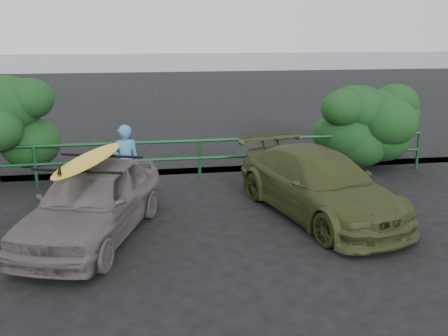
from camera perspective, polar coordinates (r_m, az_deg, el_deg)
The scene contains 9 objects.
ground at distance 8.11m, azimuth -5.81°, elevation -11.59°, with size 80.00×80.00×0.00m, color black.
ocean at distance 67.32m, azimuth -9.15°, elevation 12.09°, with size 200.00×200.00×0.00m, color #515B63.
guardrail at distance 12.63m, azimuth -7.32°, elevation 0.83°, with size 14.00×0.08×1.04m, color #12401F, non-canonical shape.
shrub_right at distance 14.06m, azimuth 13.38°, elevation 4.16°, with size 3.20×2.40×2.06m, color #163E18, non-canonical shape.
sedan at distance 9.37m, azimuth -14.80°, elevation -3.68°, with size 1.63×4.05×1.38m, color #5F5755.
olive_vehicle at distance 10.36m, azimuth 10.78°, elevation -1.81°, with size 1.83×4.51×1.31m, color #393E1B.
man at distance 11.31m, azimuth -11.18°, elevation 0.66°, with size 0.62×0.41×1.70m, color teal.
roof_rack at distance 9.16m, azimuth -15.10°, elevation 0.57°, with size 1.61×1.12×0.05m, color black, non-canonical shape.
surfboard at distance 9.15m, azimuth -15.13°, elevation 0.97°, with size 0.55×2.66×0.08m, color gold.
Camera 1 is at (-0.36, -7.22, 3.67)m, focal length 40.00 mm.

